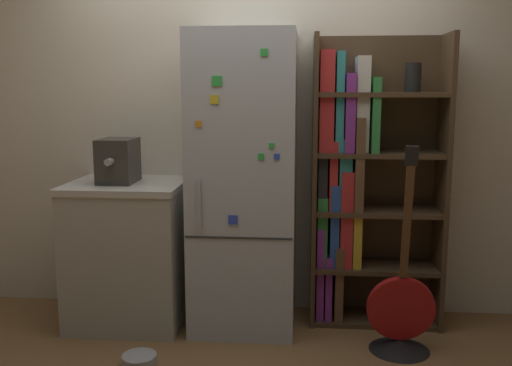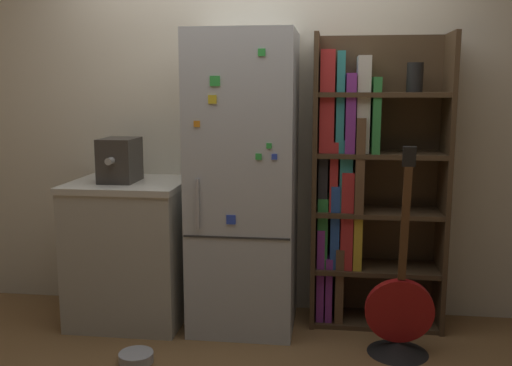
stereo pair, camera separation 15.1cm
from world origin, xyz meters
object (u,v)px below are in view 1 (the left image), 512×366
pet_bowl (139,359)px  espresso_machine (118,161)px  bookshelf (358,182)px  refrigerator (244,183)px  guitar (400,322)px

pet_bowl → espresso_machine: bearing=115.2°
bookshelf → espresso_machine: 1.56m
espresso_machine → pet_bowl: size_ratio=1.71×
refrigerator → pet_bowl: size_ratio=9.49×
refrigerator → espresso_machine: refrigerator is taller
espresso_machine → pet_bowl: 1.24m
refrigerator → bookshelf: (0.73, 0.15, -0.01)m
bookshelf → guitar: bookshelf is taller
guitar → bookshelf: bearing=115.7°
bookshelf → pet_bowl: bearing=-148.2°
refrigerator → pet_bowl: refrigerator is taller
refrigerator → espresso_machine: 0.82m
pet_bowl → bookshelf: bearing=31.8°
refrigerator → pet_bowl: bearing=-130.0°
refrigerator → guitar: size_ratio=1.53×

